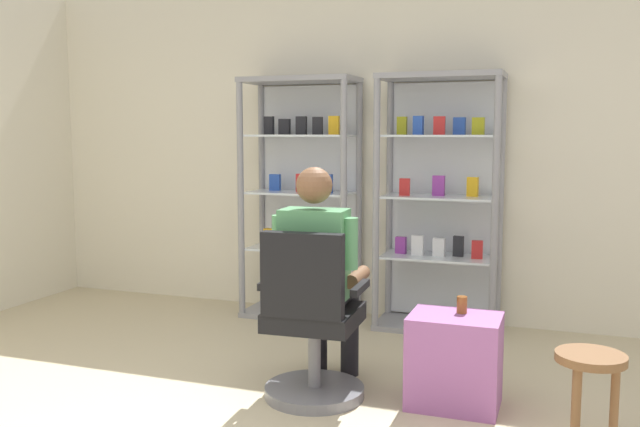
# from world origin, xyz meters

# --- Properties ---
(back_wall) EXTENTS (6.00, 0.10, 2.70)m
(back_wall) POSITION_xyz_m (0.00, 3.00, 1.35)
(back_wall) COLOR silver
(back_wall) RESTS_ON ground
(display_cabinet_left) EXTENTS (0.90, 0.45, 1.90)m
(display_cabinet_left) POSITION_xyz_m (-0.55, 2.76, 0.97)
(display_cabinet_left) COLOR gray
(display_cabinet_left) RESTS_ON ground
(display_cabinet_right) EXTENTS (0.90, 0.45, 1.90)m
(display_cabinet_right) POSITION_xyz_m (0.55, 2.76, 0.96)
(display_cabinet_right) COLOR gray
(display_cabinet_right) RESTS_ON ground
(office_chair) EXTENTS (0.57, 0.56, 0.96)m
(office_chair) POSITION_xyz_m (0.15, 1.07, 0.39)
(office_chair) COLOR slate
(office_chair) RESTS_ON ground
(seated_shopkeeper) EXTENTS (0.50, 0.58, 1.29)m
(seated_shopkeeper) POSITION_xyz_m (0.14, 1.23, 0.71)
(seated_shopkeeper) COLOR black
(seated_shopkeeper) RESTS_ON ground
(storage_crate) EXTENTS (0.48, 0.36, 0.50)m
(storage_crate) POSITION_xyz_m (0.91, 1.26, 0.25)
(storage_crate) COLOR #9E599E
(storage_crate) RESTS_ON ground
(tea_glass) EXTENTS (0.06, 0.06, 0.09)m
(tea_glass) POSITION_xyz_m (0.93, 1.32, 0.55)
(tea_glass) COLOR brown
(tea_glass) RESTS_ON storage_crate
(wooden_stool) EXTENTS (0.32, 0.32, 0.46)m
(wooden_stool) POSITION_xyz_m (1.57, 0.95, 0.37)
(wooden_stool) COLOR brown
(wooden_stool) RESTS_ON ground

